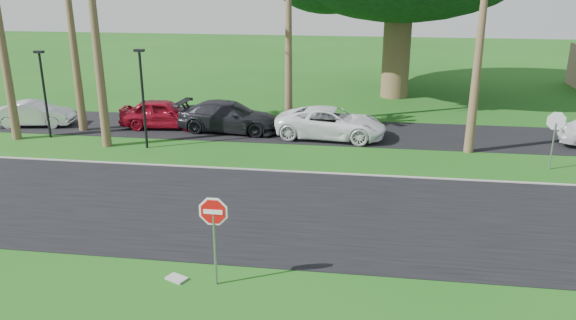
{
  "coord_description": "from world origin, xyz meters",
  "views": [
    {
      "loc": [
        4.27,
        -15.73,
        7.86
      ],
      "look_at": [
        1.67,
        2.28,
        1.8
      ],
      "focal_mm": 35.0,
      "sensor_mm": 36.0,
      "label": 1
    }
  ],
  "objects_px": {
    "stop_sign_far": "(555,129)",
    "stop_sign_near": "(214,223)",
    "car_dark": "(229,117)",
    "car_red": "(163,114)",
    "car_silver": "(35,114)",
    "car_minivan": "(331,123)"
  },
  "relations": [
    {
      "from": "stop_sign_near",
      "to": "car_dark",
      "type": "distance_m",
      "value": 15.31
    },
    {
      "from": "car_silver",
      "to": "car_minivan",
      "type": "xyz_separation_m",
      "value": [
        15.97,
        -0.04,
        0.1
      ]
    },
    {
      "from": "stop_sign_far",
      "to": "car_silver",
      "type": "bearing_deg",
      "value": -7.74
    },
    {
      "from": "car_red",
      "to": "stop_sign_near",
      "type": "bearing_deg",
      "value": -160.94
    },
    {
      "from": "car_silver",
      "to": "car_dark",
      "type": "distance_m",
      "value": 10.64
    },
    {
      "from": "stop_sign_near",
      "to": "car_red",
      "type": "bearing_deg",
      "value": 114.76
    },
    {
      "from": "car_red",
      "to": "car_minivan",
      "type": "height_order",
      "value": "car_red"
    },
    {
      "from": "stop_sign_near",
      "to": "stop_sign_far",
      "type": "distance_m",
      "value": 15.91
    },
    {
      "from": "stop_sign_far",
      "to": "car_silver",
      "type": "xyz_separation_m",
      "value": [
        -25.46,
        3.46,
        -1.11
      ]
    },
    {
      "from": "stop_sign_near",
      "to": "car_dark",
      "type": "relative_size",
      "value": 0.49
    },
    {
      "from": "stop_sign_far",
      "to": "car_dark",
      "type": "relative_size",
      "value": 0.49
    },
    {
      "from": "car_silver",
      "to": "car_red",
      "type": "xyz_separation_m",
      "value": [
        7.0,
        0.64,
        0.1
      ]
    },
    {
      "from": "car_red",
      "to": "car_minivan",
      "type": "relative_size",
      "value": 0.82
    },
    {
      "from": "car_silver",
      "to": "car_dark",
      "type": "bearing_deg",
      "value": -97.0
    },
    {
      "from": "stop_sign_far",
      "to": "car_minivan",
      "type": "xyz_separation_m",
      "value": [
        -9.49,
        3.41,
        -1.02
      ]
    },
    {
      "from": "stop_sign_near",
      "to": "car_red",
      "type": "relative_size",
      "value": 0.58
    },
    {
      "from": "stop_sign_far",
      "to": "car_red",
      "type": "xyz_separation_m",
      "value": [
        -18.46,
        4.1,
        -1.01
      ]
    },
    {
      "from": "stop_sign_near",
      "to": "car_silver",
      "type": "distance_m",
      "value": 20.13
    },
    {
      "from": "stop_sign_far",
      "to": "stop_sign_near",
      "type": "bearing_deg",
      "value": 43.73
    },
    {
      "from": "stop_sign_far",
      "to": "car_dark",
      "type": "height_order",
      "value": "stop_sign_far"
    },
    {
      "from": "stop_sign_far",
      "to": "car_dark",
      "type": "bearing_deg",
      "value": -14.77
    },
    {
      "from": "stop_sign_far",
      "to": "car_silver",
      "type": "distance_m",
      "value": 25.72
    }
  ]
}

